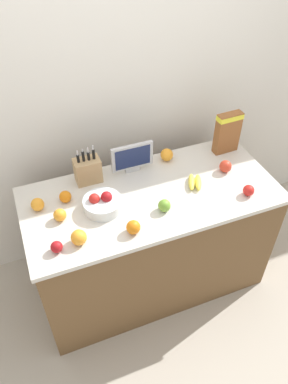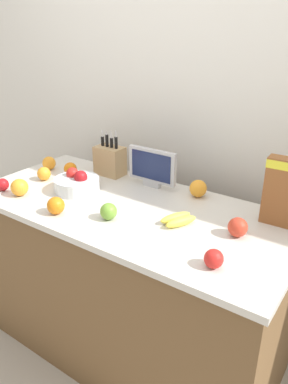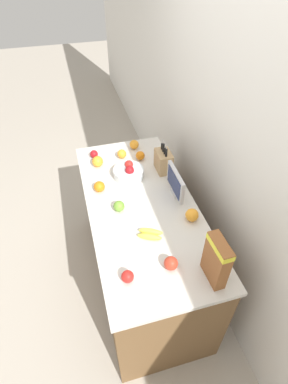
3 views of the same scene
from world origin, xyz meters
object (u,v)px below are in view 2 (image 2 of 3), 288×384
at_px(cereal_box, 286,190).
at_px(apple_rightmost, 238,227).
at_px(banana_bunch, 178,220).
at_px(knife_block, 110,160).
at_px(orange_by_cereal, 49,163).
at_px(apple_leftmost, 3,185).
at_px(orange_mid_right, 44,174).
at_px(apple_near_bananas, 214,259).
at_px(orange_near_bowl, 20,187).
at_px(fruit_bowl, 77,183).
at_px(orange_front_center, 198,188).
at_px(orange_front_right, 56,206).
at_px(small_monitor, 152,167).
at_px(apple_middle, 109,211).
at_px(orange_mid_left, 70,169).

bearing_deg(cereal_box, apple_rightmost, -121.90).
bearing_deg(banana_bunch, cereal_box, 34.53).
relative_size(knife_block, orange_by_cereal, 3.34).
xyz_separation_m(apple_leftmost, orange_mid_right, (0.07, 0.22, 0.00)).
bearing_deg(apple_leftmost, apple_rightmost, 12.45).
xyz_separation_m(banana_bunch, apple_near_bananas, (0.26, -0.21, 0.02)).
xyz_separation_m(cereal_box, orange_near_bowl, (-1.17, -0.45, -0.12)).
height_order(fruit_bowl, orange_front_center, fruit_bowl).
height_order(knife_block, fruit_bowl, knife_block).
xyz_separation_m(cereal_box, apple_near_bananas, (-0.10, -0.46, -0.13)).
distance_m(orange_by_cereal, orange_front_right, 0.60).
distance_m(small_monitor, apple_middle, 0.43).
bearing_deg(fruit_bowl, apple_near_bananas, -13.75).
relative_size(orange_by_cereal, orange_front_right, 0.97).
xyz_separation_m(orange_mid_right, orange_front_right, (0.36, -0.25, 0.00)).
xyz_separation_m(small_monitor, apple_middle, (0.05, -0.42, -0.07)).
height_order(orange_by_cereal, orange_front_center, orange_front_center).
bearing_deg(orange_mid_right, small_monitor, 26.21).
relative_size(apple_leftmost, apple_rightmost, 0.81).
relative_size(knife_block, orange_near_bowl, 3.00).
height_order(orange_near_bowl, orange_mid_left, orange_near_bowl).
relative_size(orange_by_cereal, orange_mid_right, 1.05).
distance_m(orange_mid_right, orange_front_center, 0.85).
xyz_separation_m(small_monitor, orange_near_bowl, (-0.48, -0.48, -0.07)).
bearing_deg(orange_mid_left, apple_rightmost, -5.54).
bearing_deg(orange_by_cereal, orange_mid_right, -51.48).
bearing_deg(cereal_box, apple_leftmost, -162.38).
bearing_deg(banana_bunch, apple_leftmost, -167.15).
xyz_separation_m(knife_block, orange_front_center, (0.56, 0.01, -0.04)).
bearing_deg(apple_rightmost, knife_block, 164.53).
bearing_deg(orange_by_cereal, knife_block, 22.79).
distance_m(apple_leftmost, apple_rightmost, 1.21).
bearing_deg(fruit_bowl, apple_leftmost, -145.47).
bearing_deg(apple_leftmost, orange_by_cereal, 96.36).
height_order(small_monitor, orange_by_cereal, small_monitor).
bearing_deg(apple_rightmost, orange_by_cereal, 175.62).
distance_m(apple_leftmost, orange_front_right, 0.43).
relative_size(banana_bunch, apple_rightmost, 2.15).
bearing_deg(small_monitor, fruit_bowl, -137.03).
bearing_deg(orange_mid_left, banana_bunch, -10.60).
bearing_deg(orange_mid_right, orange_by_cereal, 128.52).
height_order(small_monitor, apple_near_bananas, small_monitor).
height_order(orange_near_bowl, orange_front_center, same).
bearing_deg(apple_leftmost, banana_bunch, 12.85).
distance_m(apple_middle, orange_by_cereal, 0.75).
distance_m(orange_by_cereal, orange_front_center, 0.92).
height_order(banana_bunch, orange_mid_left, orange_mid_left).
height_order(orange_by_cereal, orange_near_bowl, orange_near_bowl).
relative_size(fruit_bowl, apple_near_bananas, 3.27).
relative_size(small_monitor, apple_middle, 3.68).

